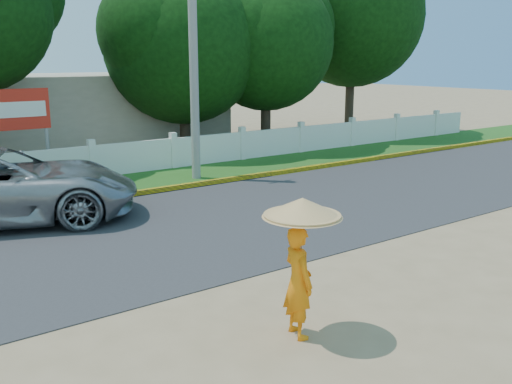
{
  "coord_description": "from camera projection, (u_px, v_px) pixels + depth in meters",
  "views": [
    {
      "loc": [
        -6.49,
        -6.95,
        3.91
      ],
      "look_at": [
        0.0,
        2.0,
        1.3
      ],
      "focal_mm": 40.0,
      "sensor_mm": 36.0,
      "label": 1
    }
  ],
  "objects": [
    {
      "name": "ground",
      "position": [
        322.0,
        284.0,
        10.08
      ],
      "size": [
        120.0,
        120.0,
        0.0
      ],
      "primitive_type": "plane",
      "color": "#9E8460",
      "rests_on": "ground"
    },
    {
      "name": "road",
      "position": [
        195.0,
        225.0,
        13.62
      ],
      "size": [
        60.0,
        7.0,
        0.02
      ],
      "primitive_type": "cube",
      "color": "#38383A",
      "rests_on": "ground"
    },
    {
      "name": "grass_verge",
      "position": [
        110.0,
        186.0,
        17.76
      ],
      "size": [
        60.0,
        3.5,
        0.03
      ],
      "primitive_type": "cube",
      "color": "#2D601E",
      "rests_on": "ground"
    },
    {
      "name": "curb",
      "position": [
        133.0,
        194.0,
        16.4
      ],
      "size": [
        40.0,
        0.18,
        0.16
      ],
      "primitive_type": "cube",
      "color": "yellow",
      "rests_on": "ground"
    },
    {
      "name": "fence",
      "position": [
        92.0,
        162.0,
        18.78
      ],
      "size": [
        40.0,
        0.1,
        1.1
      ],
      "primitive_type": "cube",
      "color": "silver",
      "rests_on": "ground"
    },
    {
      "name": "building_near",
      "position": [
        101.0,
        110.0,
        25.6
      ],
      "size": [
        10.0,
        6.0,
        3.2
      ],
      "primitive_type": "cube",
      "color": "#B7AD99",
      "rests_on": "ground"
    },
    {
      "name": "utility_pole",
      "position": [
        194.0,
        72.0,
        18.05
      ],
      "size": [
        0.28,
        0.28,
        6.94
      ],
      "primitive_type": "cylinder",
      "color": "gray",
      "rests_on": "ground"
    },
    {
      "name": "monk_with_parasol",
      "position": [
        300.0,
        247.0,
        7.96
      ],
      "size": [
        1.12,
        1.12,
        2.04
      ],
      "color": "orange",
      "rests_on": "ground"
    },
    {
      "name": "billboard",
      "position": [
        9.0,
        115.0,
        18.02
      ],
      "size": [
        2.5,
        0.13,
        2.95
      ],
      "color": "gray",
      "rests_on": "ground"
    },
    {
      "name": "tree_row",
      "position": [
        135.0,
        27.0,
        21.76
      ],
      "size": [
        34.66,
        7.57,
        9.51
      ],
      "color": "#473828",
      "rests_on": "ground"
    }
  ]
}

